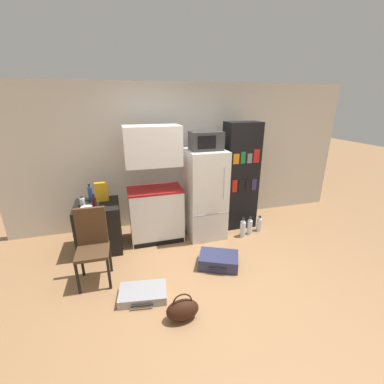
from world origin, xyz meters
The scene contains 19 objects.
ground_plane centered at (0.00, 0.00, 0.00)m, with size 24.00×24.00×0.00m, color #A3754C.
wall_back centered at (0.20, 2.00, 1.28)m, with size 6.40×0.10×2.56m.
side_table centered at (-1.45, 1.27, 0.38)m, with size 0.66×0.65×0.76m.
kitchen_hutch centered at (-0.54, 1.34, 0.87)m, with size 0.88×0.54×1.90m.
refrigerator centered at (0.30, 1.27, 0.75)m, with size 0.62×0.68×1.51m.
microwave centered at (0.30, 1.27, 1.65)m, with size 0.50×0.36×0.29m.
bookshelf centered at (1.02, 1.42, 0.96)m, with size 0.59×0.38×1.92m.
bottle_blue_soda centered at (-1.53, 1.46, 0.88)m, with size 0.06×0.06×0.27m.
bottle_wine_dark centered at (-1.45, 1.02, 0.87)m, with size 0.07×0.07×0.25m.
bottle_clear_short centered at (-1.63, 1.25, 0.83)m, with size 0.07×0.07×0.15m.
bowl centered at (-1.56, 1.08, 0.79)m, with size 0.17×0.17×0.05m.
cereal_box centered at (-1.36, 1.38, 0.91)m, with size 0.19×0.07×0.30m.
chair centered at (-1.48, 0.51, 0.57)m, with size 0.41×0.41×0.98m.
suitcase_large_flat centered at (0.19, 0.30, 0.09)m, with size 0.66×0.58×0.17m.
suitcase_small_flat centered at (-0.92, -0.04, 0.05)m, with size 0.61×0.44×0.10m.
handbag centered at (-0.54, -0.49, 0.12)m, with size 0.36×0.20×0.33m.
water_bottle_front centered at (1.30, 1.09, 0.12)m, with size 0.09×0.09×0.29m.
water_bottle_middle centered at (1.07, 1.03, 0.14)m, with size 0.09×0.09×0.32m.
water_bottle_back centered at (0.91, 0.98, 0.15)m, with size 0.10×0.10×0.35m.
Camera 1 is at (-1.04, -2.61, 2.26)m, focal length 24.00 mm.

